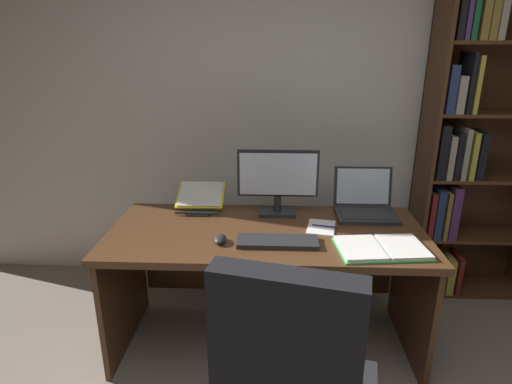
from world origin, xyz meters
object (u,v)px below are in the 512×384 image
at_px(open_binder, 382,248).
at_px(laptop, 365,205).
at_px(reading_stand_with_book, 200,197).
at_px(bookshelf, 471,150).
at_px(notepad, 321,228).
at_px(desk, 267,256).
at_px(computer_mouse, 220,239).
at_px(monitor, 278,182).
at_px(pen, 325,226).
at_px(keyboard, 278,242).

bearing_deg(open_binder, laptop, 82.61).
bearing_deg(reading_stand_with_book, bookshelf, 11.29).
relative_size(reading_stand_with_book, notepad, 1.41).
relative_size(desk, reading_stand_with_book, 5.97).
bearing_deg(laptop, computer_mouse, -152.41).
bearing_deg(notepad, monitor, 137.95).
distance_m(desk, pen, 0.39).
distance_m(monitor, pen, 0.39).
bearing_deg(laptop, pen, -139.25).
bearing_deg(open_binder, reading_stand_with_book, 145.52).
xyz_separation_m(keyboard, pen, (0.27, 0.21, 0.00)).
bearing_deg(notepad, pen, 0.00).
distance_m(open_binder, pen, 0.36).
bearing_deg(keyboard, pen, 37.61).
relative_size(monitor, pen, 3.48).
relative_size(bookshelf, notepad, 10.42).
xyz_separation_m(monitor, laptop, (0.53, 0.01, -0.14)).
xyz_separation_m(laptop, reading_stand_with_book, (-1.02, 0.06, 0.01)).
height_order(desk, keyboard, keyboard).
height_order(reading_stand_with_book, open_binder, reading_stand_with_book).
xyz_separation_m(monitor, open_binder, (0.52, -0.48, -0.19)).
xyz_separation_m(desk, pen, (0.33, -0.04, 0.21)).
xyz_separation_m(bookshelf, laptop, (-0.77, -0.42, -0.25)).
bearing_deg(pen, desk, 173.45).
bearing_deg(pen, laptop, 40.75).
height_order(reading_stand_with_book, notepad, reading_stand_with_book).
height_order(monitor, reading_stand_with_book, monitor).
height_order(laptop, pen, laptop).
distance_m(computer_mouse, pen, 0.60).
xyz_separation_m(keyboard, computer_mouse, (-0.30, 0.00, 0.01)).
xyz_separation_m(desk, computer_mouse, (-0.24, -0.24, 0.22)).
bearing_deg(desk, pen, -6.55).
bearing_deg(laptop, monitor, -179.21).
distance_m(monitor, keyboard, 0.47).
distance_m(reading_stand_with_book, pen, 0.81).
distance_m(keyboard, open_binder, 0.53).
bearing_deg(monitor, desk, -108.14).
xyz_separation_m(monitor, notepad, (0.25, -0.22, -0.20)).
bearing_deg(desk, notepad, -6.97).
bearing_deg(open_binder, keyboard, 168.40).
xyz_separation_m(monitor, keyboard, (0.00, -0.43, -0.19)).
relative_size(computer_mouse, notepad, 0.50).
height_order(desk, computer_mouse, computer_mouse).
height_order(laptop, computer_mouse, laptop).
height_order(keyboard, reading_stand_with_book, reading_stand_with_book).
relative_size(keyboard, computer_mouse, 4.04).
bearing_deg(pen, bookshelf, 31.94).
distance_m(reading_stand_with_book, notepad, 0.79).
distance_m(keyboard, pen, 0.34).
relative_size(bookshelf, computer_mouse, 21.04).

